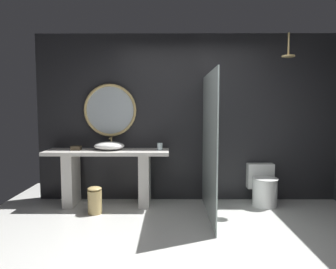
# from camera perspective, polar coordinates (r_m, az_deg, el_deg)

# --- Properties ---
(ground_plane) EXTENTS (5.76, 5.76, 0.00)m
(ground_plane) POSITION_cam_1_polar(r_m,az_deg,el_deg) (3.39, 6.06, -20.77)
(ground_plane) COLOR silver
(back_wall_panel) EXTENTS (4.80, 0.10, 2.60)m
(back_wall_panel) POSITION_cam_1_polar(r_m,az_deg,el_deg) (4.95, 4.03, 3.02)
(back_wall_panel) COLOR #232326
(back_wall_panel) RESTS_ON ground_plane
(vanity_counter) EXTENTS (1.83, 0.53, 0.83)m
(vanity_counter) POSITION_cam_1_polar(r_m,az_deg,el_deg) (4.79, -10.94, -6.48)
(vanity_counter) COLOR silver
(vanity_counter) RESTS_ON ground_plane
(vessel_sink) EXTENTS (0.46, 0.37, 0.18)m
(vessel_sink) POSITION_cam_1_polar(r_m,az_deg,el_deg) (4.76, -10.70, -2.04)
(vessel_sink) COLOR white
(vessel_sink) RESTS_ON vanity_counter
(tumbler_cup) EXTENTS (0.08, 0.08, 0.11)m
(tumbler_cup) POSITION_cam_1_polar(r_m,az_deg,el_deg) (4.66, -1.52, -2.21)
(tumbler_cup) COLOR silver
(tumbler_cup) RESTS_ON vanity_counter
(tissue_box) EXTENTS (0.14, 0.12, 0.06)m
(tissue_box) POSITION_cam_1_polar(r_m,az_deg,el_deg) (4.85, -16.48, -2.39)
(tissue_box) COLOR #3D3323
(tissue_box) RESTS_ON vanity_counter
(round_wall_mirror) EXTENTS (0.82, 0.04, 0.82)m
(round_wall_mirror) POSITION_cam_1_polar(r_m,az_deg,el_deg) (4.94, -10.56, 4.39)
(round_wall_mirror) COLOR tan
(shower_glass_panel) EXTENTS (0.02, 1.49, 1.93)m
(shower_glass_panel) POSITION_cam_1_polar(r_m,az_deg,el_deg) (4.20, 7.53, -1.96)
(shower_glass_panel) COLOR silver
(shower_glass_panel) RESTS_ON ground_plane
(rain_shower_head) EXTENTS (0.18, 0.18, 0.33)m
(rain_shower_head) POSITION_cam_1_polar(r_m,az_deg,el_deg) (4.76, 21.16, 13.66)
(rain_shower_head) COLOR tan
(toilet) EXTENTS (0.40, 0.54, 0.59)m
(toilet) POSITION_cam_1_polar(r_m,az_deg,el_deg) (4.99, 17.06, -9.13)
(toilet) COLOR white
(toilet) RESTS_ON ground_plane
(waste_bin) EXTENTS (0.20, 0.20, 0.38)m
(waste_bin) POSITION_cam_1_polar(r_m,az_deg,el_deg) (4.52, -13.25, -11.58)
(waste_bin) COLOR tan
(waste_bin) RESTS_ON ground_plane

